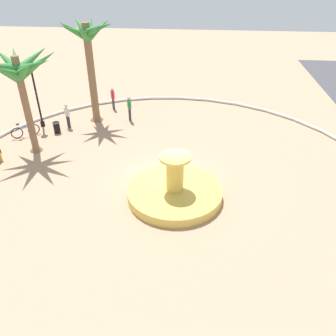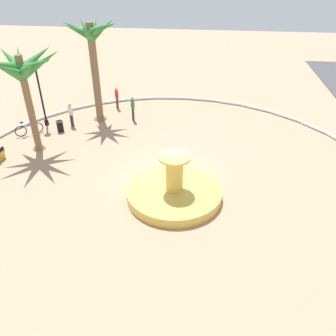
{
  "view_description": "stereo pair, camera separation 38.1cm",
  "coord_description": "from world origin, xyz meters",
  "px_view_note": "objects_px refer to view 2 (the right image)",
  "views": [
    {
      "loc": [
        14.17,
        1.46,
        9.74
      ],
      "look_at": [
        0.39,
        0.17,
        1.0
      ],
      "focal_mm": 36.57,
      "sensor_mm": 36.0,
      "label": 1
    },
    {
      "loc": [
        14.13,
        1.84,
        9.74
      ],
      "look_at": [
        0.39,
        0.17,
        1.0
      ],
      "focal_mm": 36.57,
      "sensor_mm": 36.0,
      "label": 2
    }
  ],
  "objects_px": {
    "bicycle_red_frame": "(29,129)",
    "person_cyclist_helmet": "(71,113)",
    "fountain": "(174,191)",
    "person_cyclist_photo": "(117,97)",
    "trash_bin": "(60,126)",
    "person_pedestrian_stroll": "(133,107)",
    "palm_tree_by_curb": "(92,46)",
    "lamppost": "(39,86)",
    "palm_tree_near_fountain": "(22,72)"
  },
  "relations": [
    {
      "from": "bicycle_red_frame",
      "to": "person_cyclist_photo",
      "type": "distance_m",
      "value": 6.6
    },
    {
      "from": "fountain",
      "to": "person_cyclist_photo",
      "type": "bearing_deg",
      "value": -152.76
    },
    {
      "from": "palm_tree_near_fountain",
      "to": "person_pedestrian_stroll",
      "type": "xyz_separation_m",
      "value": [
        -4.6,
        4.66,
        -3.59
      ]
    },
    {
      "from": "palm_tree_near_fountain",
      "to": "person_cyclist_helmet",
      "type": "bearing_deg",
      "value": 165.2
    },
    {
      "from": "bicycle_red_frame",
      "to": "person_cyclist_photo",
      "type": "bearing_deg",
      "value": 137.61
    },
    {
      "from": "fountain",
      "to": "palm_tree_near_fountain",
      "type": "bearing_deg",
      "value": -113.89
    },
    {
      "from": "bicycle_red_frame",
      "to": "person_cyclist_helmet",
      "type": "bearing_deg",
      "value": 124.99
    },
    {
      "from": "palm_tree_near_fountain",
      "to": "bicycle_red_frame",
      "type": "height_order",
      "value": "palm_tree_near_fountain"
    },
    {
      "from": "lamppost",
      "to": "person_cyclist_photo",
      "type": "height_order",
      "value": "lamppost"
    },
    {
      "from": "trash_bin",
      "to": "person_cyclist_photo",
      "type": "height_order",
      "value": "person_cyclist_photo"
    },
    {
      "from": "palm_tree_near_fountain",
      "to": "trash_bin",
      "type": "height_order",
      "value": "palm_tree_near_fountain"
    },
    {
      "from": "bicycle_red_frame",
      "to": "trash_bin",
      "type": "bearing_deg",
      "value": 112.2
    },
    {
      "from": "person_pedestrian_stroll",
      "to": "lamppost",
      "type": "bearing_deg",
      "value": -76.59
    },
    {
      "from": "palm_tree_by_curb",
      "to": "fountain",
      "type": "bearing_deg",
      "value": 36.09
    },
    {
      "from": "fountain",
      "to": "person_pedestrian_stroll",
      "type": "distance_m",
      "value": 9.09
    },
    {
      "from": "person_pedestrian_stroll",
      "to": "person_cyclist_helmet",
      "type": "bearing_deg",
      "value": -70.1
    },
    {
      "from": "person_cyclist_helmet",
      "to": "person_cyclist_photo",
      "type": "bearing_deg",
      "value": 146.13
    },
    {
      "from": "fountain",
      "to": "person_cyclist_photo",
      "type": "relative_size",
      "value": 2.74
    },
    {
      "from": "fountain",
      "to": "person_pedestrian_stroll",
      "type": "height_order",
      "value": "fountain"
    },
    {
      "from": "person_cyclist_photo",
      "to": "person_cyclist_helmet",
      "type": "bearing_deg",
      "value": -33.87
    },
    {
      "from": "lamppost",
      "to": "trash_bin",
      "type": "bearing_deg",
      "value": 56.54
    },
    {
      "from": "fountain",
      "to": "person_cyclist_photo",
      "type": "height_order",
      "value": "fountain"
    },
    {
      "from": "person_cyclist_helmet",
      "to": "palm_tree_near_fountain",
      "type": "bearing_deg",
      "value": -14.8
    },
    {
      "from": "palm_tree_near_fountain",
      "to": "palm_tree_by_curb",
      "type": "bearing_deg",
      "value": 152.29
    },
    {
      "from": "trash_bin",
      "to": "person_cyclist_helmet",
      "type": "relative_size",
      "value": 0.45
    },
    {
      "from": "trash_bin",
      "to": "bicycle_red_frame",
      "type": "height_order",
      "value": "bicycle_red_frame"
    },
    {
      "from": "trash_bin",
      "to": "person_cyclist_helmet",
      "type": "xyz_separation_m",
      "value": [
        -0.84,
        0.48,
        0.52
      ]
    },
    {
      "from": "bicycle_red_frame",
      "to": "person_cyclist_helmet",
      "type": "height_order",
      "value": "person_cyclist_helmet"
    },
    {
      "from": "lamppost",
      "to": "person_cyclist_helmet",
      "type": "xyz_separation_m",
      "value": [
        0.04,
        1.81,
        -1.73
      ]
    },
    {
      "from": "palm_tree_by_curb",
      "to": "trash_bin",
      "type": "distance_m",
      "value": 5.37
    },
    {
      "from": "palm_tree_near_fountain",
      "to": "lamppost",
      "type": "bearing_deg",
      "value": -163.56
    },
    {
      "from": "trash_bin",
      "to": "fountain",
      "type": "bearing_deg",
      "value": 52.7
    },
    {
      "from": "bicycle_red_frame",
      "to": "person_cyclist_photo",
      "type": "relative_size",
      "value": 0.89
    },
    {
      "from": "palm_tree_by_curb",
      "to": "trash_bin",
      "type": "relative_size",
      "value": 8.94
    },
    {
      "from": "lamppost",
      "to": "person_pedestrian_stroll",
      "type": "xyz_separation_m",
      "value": [
        -1.34,
        5.62,
        -1.67
      ]
    },
    {
      "from": "fountain",
      "to": "palm_tree_near_fountain",
      "type": "relative_size",
      "value": 0.78
    },
    {
      "from": "bicycle_red_frame",
      "to": "fountain",
      "type": "bearing_deg",
      "value": 61.07
    },
    {
      "from": "palm_tree_by_curb",
      "to": "person_cyclist_helmet",
      "type": "xyz_separation_m",
      "value": [
        1.28,
        -1.51,
        -3.99
      ]
    },
    {
      "from": "person_cyclist_photo",
      "to": "person_pedestrian_stroll",
      "type": "height_order",
      "value": "person_pedestrian_stroll"
    },
    {
      "from": "lamppost",
      "to": "person_cyclist_helmet",
      "type": "relative_size",
      "value": 2.78
    },
    {
      "from": "person_cyclist_photo",
      "to": "person_pedestrian_stroll",
      "type": "relative_size",
      "value": 0.95
    },
    {
      "from": "person_cyclist_helmet",
      "to": "person_pedestrian_stroll",
      "type": "height_order",
      "value": "person_pedestrian_stroll"
    },
    {
      "from": "fountain",
      "to": "lamppost",
      "type": "bearing_deg",
      "value": -126.77
    },
    {
      "from": "bicycle_red_frame",
      "to": "person_cyclist_helmet",
      "type": "relative_size",
      "value": 0.88
    },
    {
      "from": "palm_tree_near_fountain",
      "to": "person_cyclist_photo",
      "type": "xyz_separation_m",
      "value": [
        -6.53,
        3.07,
        -3.64
      ]
    },
    {
      "from": "palm_tree_near_fountain",
      "to": "lamppost",
      "type": "xyz_separation_m",
      "value": [
        -3.26,
        -0.96,
        -1.91
      ]
    },
    {
      "from": "person_cyclist_photo",
      "to": "palm_tree_near_fountain",
      "type": "bearing_deg",
      "value": -25.2
    },
    {
      "from": "person_pedestrian_stroll",
      "to": "trash_bin",
      "type": "bearing_deg",
      "value": -62.62
    },
    {
      "from": "trash_bin",
      "to": "bicycle_red_frame",
      "type": "bearing_deg",
      "value": -67.8
    },
    {
      "from": "fountain",
      "to": "palm_tree_by_curb",
      "type": "distance_m",
      "value": 11.13
    }
  ]
}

